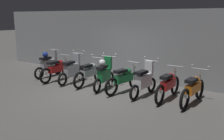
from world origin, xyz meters
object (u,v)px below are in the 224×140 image
at_px(motorbike_slot_0, 49,64).
at_px(motorbike_slot_8, 193,89).
at_px(motorbike_slot_3, 90,73).
at_px(motorbike_slot_7, 168,85).
at_px(motorbike_slot_6, 144,81).
at_px(motorbike_slot_4, 104,74).
at_px(motorbike_slot_5, 124,79).
at_px(motorbike_slot_2, 72,70).
at_px(motorbike_slot_1, 57,69).

distance_m(motorbike_slot_0, motorbike_slot_8, 6.44).
xyz_separation_m(motorbike_slot_3, motorbike_slot_7, (3.22, 0.08, -0.00)).
bearing_deg(motorbike_slot_0, motorbike_slot_6, -1.32).
distance_m(motorbike_slot_4, motorbike_slot_7, 2.43).
distance_m(motorbike_slot_0, motorbike_slot_5, 4.03).
bearing_deg(motorbike_slot_8, motorbike_slot_0, -179.81).
xyz_separation_m(motorbike_slot_4, motorbike_slot_6, (1.62, 0.07, -0.04)).
bearing_deg(motorbike_slot_5, motorbike_slot_4, -174.33).
bearing_deg(motorbike_slot_7, motorbike_slot_2, -176.90).
xyz_separation_m(motorbike_slot_6, motorbike_slot_7, (0.80, 0.13, -0.04)).
height_order(motorbike_slot_2, motorbike_slot_3, motorbike_slot_2).
bearing_deg(motorbike_slot_5, motorbike_slot_8, 2.86).
distance_m(motorbike_slot_3, motorbike_slot_5, 1.61).
bearing_deg(motorbike_slot_6, motorbike_slot_4, -177.59).
bearing_deg(motorbike_slot_7, motorbike_slot_1, -176.55).
distance_m(motorbike_slot_0, motorbike_slot_4, 3.22).
xyz_separation_m(motorbike_slot_3, motorbike_slot_5, (1.61, -0.04, -0.00)).
xyz_separation_m(motorbike_slot_0, motorbike_slot_4, (3.22, -0.18, 0.00)).
bearing_deg(motorbike_slot_6, motorbike_slot_2, -178.51).
distance_m(motorbike_slot_1, motorbike_slot_5, 3.23).
height_order(motorbike_slot_5, motorbike_slot_8, motorbike_slot_8).
bearing_deg(motorbike_slot_6, motorbike_slot_3, 178.75).
height_order(motorbike_slot_4, motorbike_slot_8, motorbike_slot_4).
relative_size(motorbike_slot_4, motorbike_slot_5, 0.86).
relative_size(motorbike_slot_1, motorbike_slot_2, 1.16).
bearing_deg(motorbike_slot_3, motorbike_slot_5, -1.42).
bearing_deg(motorbike_slot_8, motorbike_slot_2, -177.43).
bearing_deg(motorbike_slot_1, motorbike_slot_5, 3.01).
bearing_deg(motorbike_slot_1, motorbike_slot_4, 2.12).
distance_m(motorbike_slot_0, motorbike_slot_1, 0.85).
relative_size(motorbike_slot_3, motorbike_slot_8, 1.00).
bearing_deg(motorbike_slot_4, motorbike_slot_6, 2.41).
height_order(motorbike_slot_4, motorbike_slot_7, motorbike_slot_4).
xyz_separation_m(motorbike_slot_2, motorbike_slot_8, (4.83, 0.22, -0.04)).
xyz_separation_m(motorbike_slot_1, motorbike_slot_3, (1.61, 0.21, 0.00)).
bearing_deg(motorbike_slot_3, motorbike_slot_1, -172.58).
distance_m(motorbike_slot_2, motorbike_slot_4, 1.61).
xyz_separation_m(motorbike_slot_2, motorbike_slot_6, (3.23, 0.08, 0.00)).
xyz_separation_m(motorbike_slot_1, motorbike_slot_5, (3.22, 0.17, 0.00)).
distance_m(motorbike_slot_5, motorbike_slot_6, 0.80).
distance_m(motorbike_slot_2, motorbike_slot_7, 4.03).
distance_m(motorbike_slot_0, motorbike_slot_7, 5.64).
bearing_deg(motorbike_slot_2, motorbike_slot_8, 2.57).
xyz_separation_m(motorbike_slot_4, motorbike_slot_7, (2.42, 0.20, -0.08)).
height_order(motorbike_slot_2, motorbike_slot_7, motorbike_slot_2).
distance_m(motorbike_slot_6, motorbike_slot_7, 0.81).
relative_size(motorbike_slot_0, motorbike_slot_1, 0.86).
bearing_deg(motorbike_slot_3, motorbike_slot_8, 1.14).
bearing_deg(motorbike_slot_8, motorbike_slot_1, -177.05).
distance_m(motorbike_slot_6, motorbike_slot_8, 1.61).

